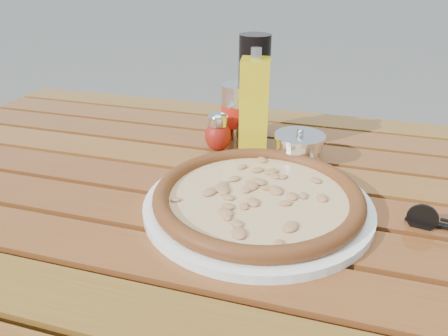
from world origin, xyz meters
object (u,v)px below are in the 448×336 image
(soda_can, at_px, (237,113))
(oregano_shaker, at_px, (249,129))
(plate, at_px, (258,205))
(sunglasses, at_px, (446,224))
(pizza, at_px, (258,196))
(parmesan_tin, at_px, (299,149))
(dark_bottle, at_px, (254,88))
(table, at_px, (221,225))
(pepper_shaker, at_px, (218,132))
(olive_oil_cruet, at_px, (254,107))

(soda_can, bearing_deg, oregano_shaker, -44.44)
(plate, bearing_deg, sunglasses, 2.67)
(pizza, xyz_separation_m, oregano_shaker, (-0.07, 0.24, 0.02))
(parmesan_tin, distance_m, sunglasses, 0.29)
(dark_bottle, height_order, sunglasses, dark_bottle)
(soda_can, bearing_deg, dark_bottle, 31.99)
(parmesan_tin, bearing_deg, pizza, -101.29)
(oregano_shaker, bearing_deg, table, -90.75)
(table, distance_m, pizza, 0.13)
(oregano_shaker, bearing_deg, soda_can, 135.56)
(oregano_shaker, relative_size, sunglasses, 0.74)
(table, relative_size, oregano_shaker, 17.07)
(pizza, height_order, parmesan_tin, parmesan_tin)
(table, height_order, parmesan_tin, parmesan_tin)
(table, relative_size, parmesan_tin, 14.38)
(pizza, relative_size, pepper_shaker, 5.08)
(table, height_order, pepper_shaker, pepper_shaker)
(pepper_shaker, bearing_deg, sunglasses, -25.40)
(olive_oil_cruet, distance_m, parmesan_tin, 0.12)
(table, relative_size, pizza, 3.36)
(pizza, relative_size, soda_can, 3.47)
(oregano_shaker, xyz_separation_m, olive_oil_cruet, (0.02, -0.03, 0.06))
(table, bearing_deg, olive_oil_cruet, 83.74)
(parmesan_tin, height_order, sunglasses, parmesan_tin)
(plate, distance_m, sunglasses, 0.27)
(pizza, bearing_deg, sunglasses, 2.67)
(pepper_shaker, distance_m, olive_oil_cruet, 0.09)
(sunglasses, bearing_deg, soda_can, 154.16)
(table, distance_m, dark_bottle, 0.31)
(table, relative_size, plate, 3.89)
(plate, relative_size, soda_can, 3.00)
(oregano_shaker, bearing_deg, parmesan_tin, -25.53)
(parmesan_tin, relative_size, sunglasses, 0.88)
(pepper_shaker, xyz_separation_m, oregano_shaker, (0.06, 0.03, 0.00))
(plate, bearing_deg, olive_oil_cruet, 105.24)
(soda_can, bearing_deg, sunglasses, -34.34)
(pepper_shaker, bearing_deg, oregano_shaker, 30.76)
(plate, height_order, parmesan_tin, parmesan_tin)
(pizza, bearing_deg, olive_oil_cruet, 105.24)
(olive_oil_cruet, bearing_deg, parmesan_tin, -14.78)
(sunglasses, bearing_deg, oregano_shaker, 155.42)
(pizza, relative_size, olive_oil_cruet, 1.99)
(pepper_shaker, height_order, sunglasses, pepper_shaker)
(parmesan_tin, bearing_deg, pepper_shaker, 173.65)
(plate, distance_m, soda_can, 0.30)
(table, bearing_deg, parmesan_tin, 51.17)
(soda_can, relative_size, sunglasses, 1.08)
(pepper_shaker, distance_m, soda_can, 0.08)
(pepper_shaker, relative_size, parmesan_tin, 0.84)
(table, height_order, pizza, pizza)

